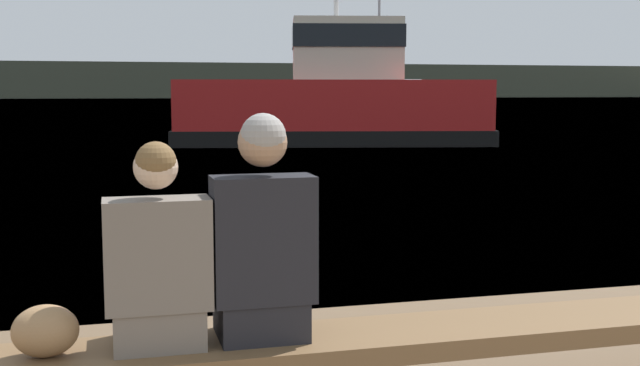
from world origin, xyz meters
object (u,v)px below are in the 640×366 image
at_px(tugboat_red, 334,104).
at_px(moored_sailboat, 388,112).
at_px(shopping_bag, 45,331).
at_px(bench_main, 303,353).
at_px(person_left, 158,263).
at_px(person_right, 262,242).

distance_m(tugboat_red, moored_sailboat, 13.37).
relative_size(shopping_bag, moored_sailboat, 0.03).
xyz_separation_m(bench_main, person_left, (-0.65, 0.00, 0.46)).
height_order(person_left, moored_sailboat, moored_sailboat).
bearing_deg(person_right, person_left, 179.50).
relative_size(person_left, tugboat_red, 0.09).
relative_size(person_right, moored_sailboat, 0.11).
bearing_deg(moored_sailboat, bench_main, 165.81).
bearing_deg(person_right, moored_sailboat, 69.36).
distance_m(bench_main, tugboat_red, 20.33).
bearing_deg(tugboat_red, bench_main, 175.93).
bearing_deg(person_left, moored_sailboat, 68.62).
bearing_deg(person_right, bench_main, 0.17).
bearing_deg(bench_main, moored_sailboat, 69.66).
bearing_deg(shopping_bag, person_left, -0.26).
xyz_separation_m(person_left, person_right, (0.46, -0.00, 0.07)).
bearing_deg(moored_sailboat, tugboat_red, 159.61).
bearing_deg(person_left, person_right, -0.50).
xyz_separation_m(person_right, tugboat_red, (5.87, 19.50, 0.26)).
bearing_deg(bench_main, tugboat_red, 73.74).
relative_size(bench_main, person_left, 7.48).
distance_m(person_left, moored_sailboat, 33.77).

